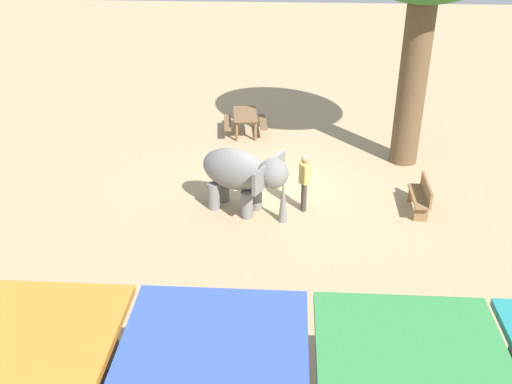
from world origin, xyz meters
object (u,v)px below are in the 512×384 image
elephant (243,174)px  person_handler (305,178)px  wooden_bench (421,196)px  picnic_table_near (245,118)px

elephant → person_handler: elephant is taller
wooden_bench → person_handler: bearing=92.6°
wooden_bench → picnic_table_near: 7.31m
person_handler → wooden_bench: (-3.15, -0.08, -0.48)m
person_handler → wooden_bench: 3.18m
person_handler → picnic_table_near: 5.65m
elephant → picnic_table_near: bearing=118.4°
wooden_bench → picnic_table_near: size_ratio=0.85×
elephant → wooden_bench: elephant is taller
elephant → person_handler: size_ratio=1.54×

